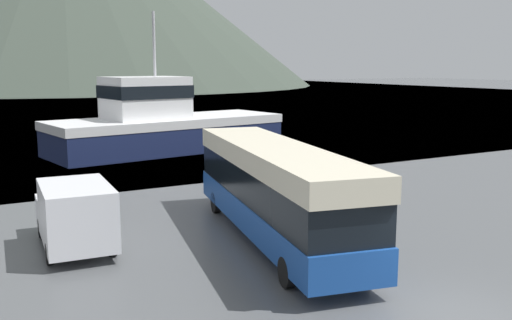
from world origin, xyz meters
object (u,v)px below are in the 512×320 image
Objects in this scene: tour_bus at (275,188)px; storage_bin at (325,187)px; fishing_boat at (163,124)px; delivery_van at (75,213)px.

storage_bin is (5.28, 4.16, -1.32)m from tour_bus.
fishing_boat is 13.90× the size of storage_bin.
delivery_van reaches higher than storage_bin.
delivery_van is 4.15× the size of storage_bin.
storage_bin is at bearing 12.42° from delivery_van.
tour_bus is 0.72× the size of fishing_boat.
fishing_boat reaches higher than delivery_van.
fishing_boat is (3.91, 22.50, 0.08)m from tour_bus.
tour_bus reaches higher than delivery_van.
tour_bus reaches higher than storage_bin.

